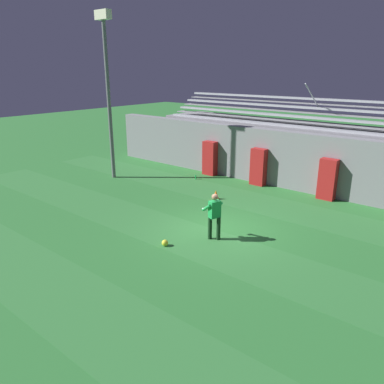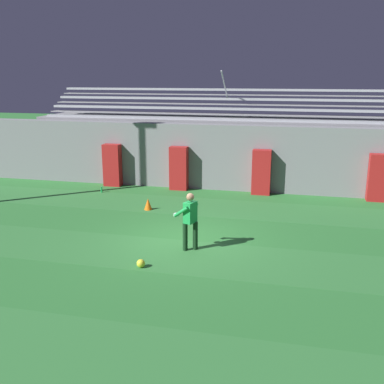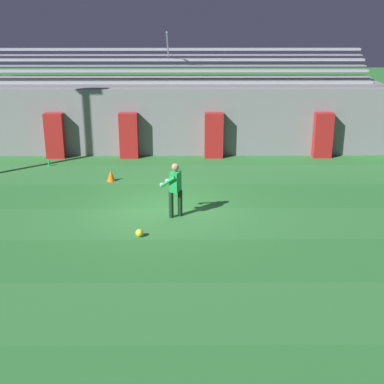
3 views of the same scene
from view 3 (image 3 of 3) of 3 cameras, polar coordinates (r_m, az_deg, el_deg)
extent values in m
plane|color=#2D7533|center=(16.86, -2.77, -1.73)|extent=(80.00, 80.00, 0.00)
cube|color=#337A38|center=(11.47, -3.94, -12.54)|extent=(28.00, 2.39, 0.01)
cube|color=#337A38|center=(15.73, -2.94, -3.32)|extent=(28.00, 2.39, 0.01)
cube|color=#337A38|center=(20.22, -2.38, 1.90)|extent=(28.00, 2.39, 0.01)
cube|color=gray|center=(22.71, -2.19, 7.49)|extent=(24.00, 0.60, 2.80)
cube|color=#B21E1E|center=(22.40, -6.76, 5.99)|extent=(0.76, 0.44, 1.87)
cube|color=#B21E1E|center=(22.29, 2.35, 6.04)|extent=(0.76, 0.44, 1.87)
cube|color=#B21E1E|center=(22.94, -14.43, 5.83)|extent=(0.76, 0.44, 1.87)
cube|color=#B21E1E|center=(22.96, 13.80, 5.89)|extent=(0.76, 0.44, 1.87)
cube|color=gray|center=(24.67, -2.06, 8.56)|extent=(18.00, 3.20, 2.90)
cube|color=#A8AAB2|center=(23.19, -2.19, 11.62)|extent=(17.10, 0.36, 0.10)
cube|color=gray|center=(23.03, -2.20, 10.99)|extent=(17.10, 0.60, 0.04)
cube|color=#A8AAB2|center=(23.84, -2.15, 12.80)|extent=(17.10, 0.36, 0.10)
cube|color=gray|center=(23.66, -2.16, 12.19)|extent=(17.10, 0.60, 0.04)
cube|color=#A8AAB2|center=(24.49, -2.12, 13.92)|extent=(17.10, 0.36, 0.10)
cube|color=gray|center=(24.31, -2.12, 13.33)|extent=(17.10, 0.60, 0.04)
cube|color=#A8AAB2|center=(25.15, -2.08, 14.98)|extent=(17.10, 0.36, 0.10)
cube|color=gray|center=(24.97, -2.09, 14.41)|extent=(17.10, 0.60, 0.04)
cylinder|color=#A8AAB2|center=(23.85, -2.61, 15.33)|extent=(0.06, 1.93, 1.25)
cylinder|color=#143319|center=(15.98, -2.24, -1.37)|extent=(0.18, 0.18, 0.82)
cylinder|color=#143319|center=(16.10, -1.28, -1.19)|extent=(0.18, 0.18, 0.82)
cube|color=green|center=(15.80, -1.78, 1.13)|extent=(0.36, 0.44, 0.60)
sphere|color=#A37556|center=(15.67, -1.80, 2.66)|extent=(0.22, 0.22, 0.22)
cylinder|color=green|center=(15.62, -2.59, 1.10)|extent=(0.48, 0.25, 0.37)
cylinder|color=green|center=(16.05, -1.93, 1.61)|extent=(0.48, 0.25, 0.37)
cube|color=silver|center=(15.77, -3.20, 0.77)|extent=(0.14, 0.14, 0.08)
cube|color=silver|center=(16.12, -2.64, 1.20)|extent=(0.14, 0.14, 0.08)
sphere|color=yellow|center=(14.85, -5.62, -4.36)|extent=(0.22, 0.22, 0.22)
cone|color=orange|center=(19.59, -8.64, 1.75)|extent=(0.30, 0.30, 0.42)
cylinder|color=green|center=(21.98, -15.01, 2.99)|extent=(0.07, 0.07, 0.24)
camera|label=1|loc=(8.43, 51.49, 9.61)|focal=35.00mm
camera|label=2|loc=(4.28, 33.35, -0.28)|focal=42.00mm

